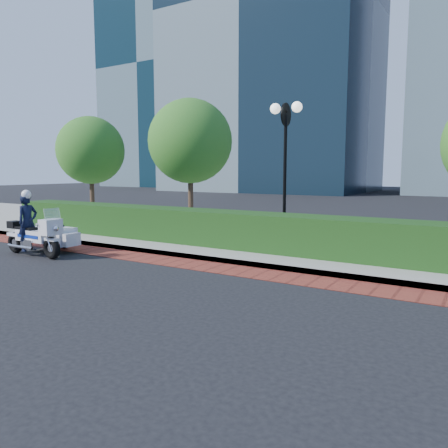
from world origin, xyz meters
The scene contains 10 objects.
ground centered at (0.00, 0.00, 0.00)m, with size 120.00×120.00×0.00m, color black.
brick_strip centered at (0.00, 1.50, 0.01)m, with size 60.00×1.00×0.01m, color maroon.
sidewalk centered at (0.00, 6.00, 0.07)m, with size 60.00×8.00×0.15m, color gray.
hedge_main centered at (0.00, 3.60, 0.65)m, with size 18.00×1.20×1.00m, color #193311.
lamppost centered at (1.00, 5.20, 2.96)m, with size 1.02×0.70×4.21m.
tree_a centered at (-9.00, 6.50, 3.22)m, with size 3.00×3.00×4.58m.
tree_b centered at (-3.50, 6.50, 3.43)m, with size 3.20×3.20×4.89m.
tower_left centered at (-16.00, 40.00, 20.00)m, with size 22.00×16.00×40.00m, color black.
tower_far_left centered at (-36.00, 46.00, 17.00)m, with size 16.00×14.00×34.00m, color black.
police_motorcycle centered at (-4.28, 0.42, 0.62)m, with size 2.24×1.58×1.81m.
Camera 1 is at (6.44, -7.18, 2.33)m, focal length 35.00 mm.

